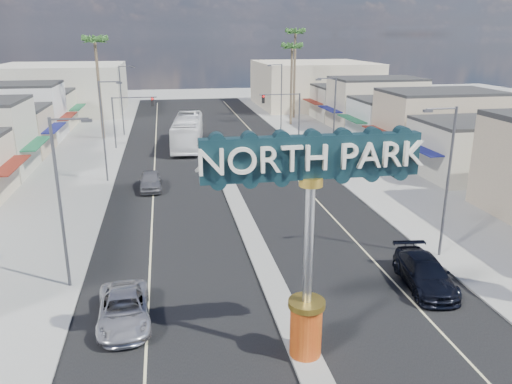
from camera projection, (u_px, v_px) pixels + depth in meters
name	position (u px, v px, depth m)	size (l,w,h in m)	color
ground	(224.00, 176.00, 46.95)	(160.00, 160.00, 0.00)	gray
road	(224.00, 176.00, 46.95)	(20.00, 120.00, 0.01)	black
median_island	(254.00, 242.00, 31.92)	(1.30, 30.00, 0.16)	gray
sidewalk_left	(68.00, 183.00, 44.53)	(8.00, 120.00, 0.12)	gray
sidewalk_right	(365.00, 169.00, 49.34)	(8.00, 120.00, 0.12)	gray
storefront_row_right	(402.00, 116.00, 62.35)	(12.00, 42.00, 6.00)	#B7B29E
backdrop_far_left	(62.00, 89.00, 84.18)	(20.00, 20.00, 8.00)	#B7B29E
backdrop_far_right	(313.00, 84.00, 91.72)	(20.00, 20.00, 8.00)	beige
gateway_sign	(310.00, 223.00, 18.88)	(8.20, 1.50, 9.15)	red
traffic_signal_left	(129.00, 112.00, 57.21)	(5.09, 0.45, 6.00)	#47474C
traffic_signal_right	(285.00, 108.00, 60.36)	(5.09, 0.45, 6.00)	#47474C
streetlight_l_near	(62.00, 196.00, 24.88)	(2.03, 0.22, 9.00)	#47474C
streetlight_l_mid	(105.00, 127.00, 43.64)	(2.03, 0.22, 9.00)	#47474C
streetlight_l_far	(123.00, 97.00, 64.27)	(2.03, 0.22, 9.00)	#47474C
streetlight_r_near	(446.00, 176.00, 28.46)	(2.03, 0.22, 9.00)	#47474C
streetlight_r_mid	(333.00, 120.00, 47.21)	(2.03, 0.22, 9.00)	#47474C
streetlight_r_far	(280.00, 94.00, 67.85)	(2.03, 0.22, 9.00)	#47474C
palm_left_far	(95.00, 45.00, 60.01)	(2.60, 2.60, 13.10)	brown
palm_right_mid	(292.00, 50.00, 70.37)	(2.60, 2.60, 12.10)	brown
palm_right_far	(295.00, 37.00, 75.80)	(2.60, 2.60, 14.10)	brown
suv_left	(124.00, 309.00, 22.93)	(2.32, 5.04, 1.40)	#BAB9BE
suv_right	(425.00, 273.00, 26.24)	(2.18, 5.37, 1.56)	black
car_parked_left	(150.00, 181.00, 42.79)	(1.83, 4.54, 1.55)	slate
car_parked_right	(268.00, 149.00, 54.15)	(1.83, 5.25, 1.73)	white
city_bus	(188.00, 132.00, 58.84)	(3.04, 12.99, 3.62)	white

